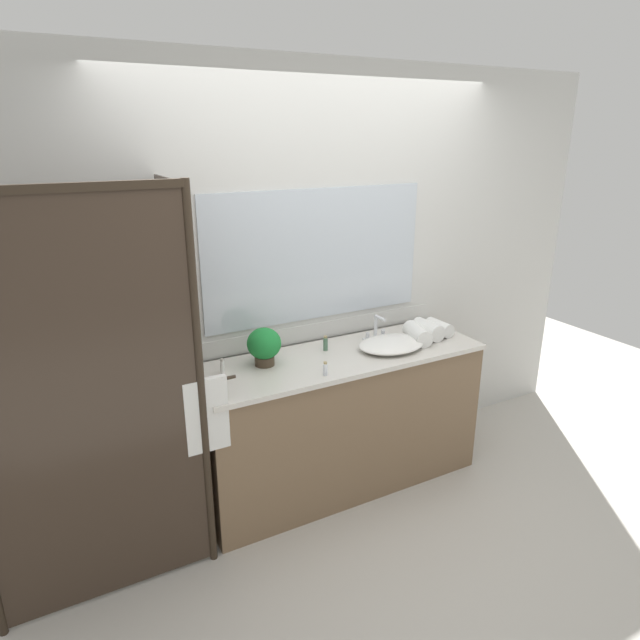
{
  "coord_description": "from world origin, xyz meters",
  "views": [
    {
      "loc": [
        -1.59,
        -2.67,
        2.18
      ],
      "look_at": [
        -0.15,
        0.0,
        1.15
      ],
      "focal_mm": 31.0,
      "sensor_mm": 36.0,
      "label": 1
    }
  ],
  "objects": [
    {
      "name": "rolled_towel_middle",
      "position": [
        0.65,
        -0.01,
        0.96
      ],
      "size": [
        0.12,
        0.22,
        0.11
      ],
      "primitive_type": "cylinder",
      "rotation": [
        1.57,
        0.0,
        0.01
      ],
      "color": "white",
      "rests_on": "vanity_cabinet"
    },
    {
      "name": "wall_back_with_mirror",
      "position": [
        0.0,
        0.34,
        1.3
      ],
      "size": [
        4.4,
        0.06,
        2.6
      ],
      "color": "silver",
      "rests_on": "ground_plane"
    },
    {
      "name": "shower_enclosure",
      "position": [
        -1.27,
        -0.19,
        1.02
      ],
      "size": [
        1.2,
        0.59,
        2.0
      ],
      "color": "#2D2319",
      "rests_on": "ground_plane"
    },
    {
      "name": "rolled_towel_near_edge",
      "position": [
        0.76,
        0.01,
        0.95
      ],
      "size": [
        0.1,
        0.2,
        0.09
      ],
      "primitive_type": "cylinder",
      "rotation": [
        1.57,
        0.0,
        0.03
      ],
      "color": "white",
      "rests_on": "vanity_cabinet"
    },
    {
      "name": "sink_basin",
      "position": [
        0.33,
        -0.06,
        0.93
      ],
      "size": [
        0.43,
        0.33,
        0.06
      ],
      "primitive_type": "ellipsoid",
      "color": "white",
      "rests_on": "vanity_cabinet"
    },
    {
      "name": "amenity_bottle_conditioner",
      "position": [
        -0.05,
        0.12,
        0.94
      ],
      "size": [
        0.03,
        0.03,
        0.09
      ],
      "color": "#4C7056",
      "rests_on": "vanity_cabinet"
    },
    {
      "name": "rolled_towel_far_edge",
      "position": [
        0.54,
        -0.04,
        0.96
      ],
      "size": [
        0.16,
        0.25,
        0.11
      ],
      "primitive_type": "cylinder",
      "rotation": [
        1.57,
        0.0,
        -0.24
      ],
      "color": "white",
      "rests_on": "vanity_cabinet"
    },
    {
      "name": "potted_plant",
      "position": [
        -0.47,
        0.09,
        1.02
      ],
      "size": [
        0.2,
        0.2,
        0.22
      ],
      "color": "#473828",
      "rests_on": "vanity_cabinet"
    },
    {
      "name": "amenity_bottle_shampoo",
      "position": [
        -0.72,
        0.09,
        0.94
      ],
      "size": [
        0.02,
        0.02,
        0.09
      ],
      "color": "white",
      "rests_on": "vanity_cabinet"
    },
    {
      "name": "faucet",
      "position": [
        0.33,
        0.12,
        0.95
      ],
      "size": [
        0.17,
        0.12,
        0.17
      ],
      "color": "silver",
      "rests_on": "vanity_cabinet"
    },
    {
      "name": "vanity_cabinet",
      "position": [
        0.0,
        0.01,
        0.45
      ],
      "size": [
        1.8,
        0.58,
        0.9
      ],
      "color": "brown",
      "rests_on": "ground_plane"
    },
    {
      "name": "amenity_bottle_body_wash",
      "position": [
        -0.23,
        -0.21,
        0.94
      ],
      "size": [
        0.03,
        0.03,
        0.08
      ],
      "color": "silver",
      "rests_on": "vanity_cabinet"
    },
    {
      "name": "ground_plane",
      "position": [
        0.0,
        0.0,
        0.0
      ],
      "size": [
        8.0,
        8.0,
        0.0
      ],
      "primitive_type": "plane",
      "color": "#B7B2A8"
    }
  ]
}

